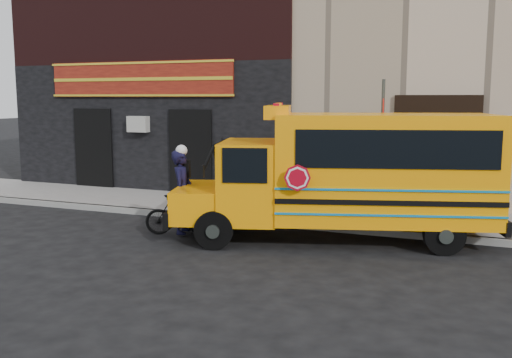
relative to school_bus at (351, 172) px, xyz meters
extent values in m
plane|color=black|center=(-2.54, -1.86, -1.51)|extent=(120.00, 120.00, 0.00)
cube|color=gray|center=(-2.54, 0.74, -1.43)|extent=(40.00, 0.20, 0.15)
cube|color=slate|center=(-2.54, 2.24, -1.43)|extent=(40.00, 3.00, 0.15)
cube|color=#C1AA91|center=(-2.54, 8.64, 4.64)|extent=(20.00, 10.00, 12.00)
cube|color=black|center=(-7.54, 3.69, 0.64)|extent=(10.00, 0.30, 4.00)
cube|color=black|center=(-7.54, 3.69, 4.14)|extent=(10.00, 0.28, 3.00)
cube|color=#64140E|center=(-7.54, 3.52, 2.14)|extent=(6.50, 0.12, 1.10)
cube|color=black|center=(-9.34, 3.54, -0.11)|extent=(1.30, 0.10, 2.50)
cube|color=black|center=(-5.74, 3.54, -0.11)|extent=(1.30, 0.10, 2.50)
cylinder|color=black|center=(-2.45, -1.70, -1.11)|extent=(0.85, 0.49, 0.80)
cylinder|color=black|center=(-2.98, 0.13, -1.11)|extent=(0.85, 0.49, 0.80)
cylinder|color=black|center=(1.96, -0.41, -1.11)|extent=(0.85, 0.49, 0.80)
cylinder|color=black|center=(1.43, 1.41, -1.11)|extent=(0.85, 0.49, 0.80)
cube|color=#FF9705|center=(-3.15, -0.91, -0.71)|extent=(1.52, 2.20, 0.70)
cube|color=black|center=(-3.68, -1.06, -0.96)|extent=(0.69, 2.00, 0.35)
cube|color=#FF9705|center=(-2.09, -0.60, -0.21)|extent=(1.74, 2.35, 1.70)
cube|color=black|center=(-2.64, -0.76, 0.19)|extent=(0.56, 1.75, 0.90)
cube|color=#FF9705|center=(0.64, 0.19, 0.11)|extent=(4.94, 3.37, 2.25)
cube|color=black|center=(2.83, 0.83, -0.96)|extent=(0.73, 2.15, 0.30)
cube|color=black|center=(1.05, -0.85, 0.59)|extent=(3.76, 1.13, 0.75)
cube|color=#FF9705|center=(-1.52, -0.44, 1.27)|extent=(0.93, 1.68, 0.28)
cylinder|color=#A60618|center=(-0.72, -1.56, 0.04)|extent=(0.51, 0.17, 0.52)
cylinder|color=#3A413C|center=(0.41, 1.36, 0.24)|extent=(0.08, 0.08, 3.50)
cube|color=red|center=(0.42, 1.28, 1.34)|extent=(0.08, 0.30, 0.44)
cube|color=white|center=(0.42, 1.28, 0.79)|extent=(0.08, 0.30, 0.38)
imported|color=black|center=(-3.73, -0.86, -1.05)|extent=(1.58, 0.99, 0.92)
imported|color=black|center=(-3.64, -0.87, -0.57)|extent=(0.62, 0.78, 1.89)
camera|label=1|loc=(2.54, -11.99, 1.59)|focal=40.00mm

